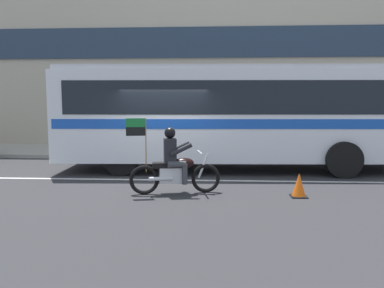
# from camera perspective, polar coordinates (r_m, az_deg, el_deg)

# --- Properties ---
(ground_plane) EXTENTS (60.00, 60.00, 0.00)m
(ground_plane) POSITION_cam_1_polar(r_m,az_deg,el_deg) (11.11, -4.09, -4.82)
(ground_plane) COLOR #2B2B2D
(sidewalk_curb) EXTENTS (28.00, 3.80, 0.15)m
(sidewalk_curb) POSITION_cam_1_polar(r_m,az_deg,el_deg) (16.10, -1.76, -1.12)
(sidewalk_curb) COLOR #A39E93
(sidewalk_curb) RESTS_ON ground_plane
(lane_center_stripe) EXTENTS (26.60, 0.14, 0.01)m
(lane_center_stripe) POSITION_cam_1_polar(r_m,az_deg,el_deg) (10.52, -4.51, -5.42)
(lane_center_stripe) COLOR silver
(lane_center_stripe) RESTS_ON ground_plane
(transit_bus) EXTENTS (11.06, 3.05, 3.22)m
(transit_bus) POSITION_cam_1_polar(r_m,az_deg,el_deg) (12.03, 6.58, 5.02)
(transit_bus) COLOR silver
(transit_bus) RESTS_ON ground_plane
(motorcycle_with_rider) EXTENTS (2.16, 0.75, 1.78)m
(motorcycle_with_rider) POSITION_cam_1_polar(r_m,az_deg,el_deg) (8.83, -2.71, -3.28)
(motorcycle_with_rider) COLOR black
(motorcycle_with_rider) RESTS_ON ground_plane
(traffic_cone) EXTENTS (0.36, 0.36, 0.55)m
(traffic_cone) POSITION_cam_1_polar(r_m,az_deg,el_deg) (8.92, 15.86, -6.08)
(traffic_cone) COLOR #EA590F
(traffic_cone) RESTS_ON ground_plane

